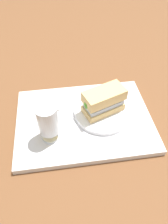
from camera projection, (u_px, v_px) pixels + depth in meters
The scene contains 7 objects.
ground_plane at pixel (84, 122), 0.71m from camera, with size 3.00×3.00×0.00m, color brown.
tray at pixel (84, 120), 0.70m from camera, with size 0.44×0.32×0.02m, color silver.
placemat at pixel (84, 118), 0.70m from camera, with size 0.38×0.27×0.00m, color silver.
plate at pixel (103, 112), 0.71m from camera, with size 0.19×0.19×0.01m, color white.
sandwich at pixel (103, 101), 0.67m from camera, with size 0.14×0.10×0.08m.
beer_glass at pixel (48, 122), 0.60m from camera, with size 0.06×0.06×0.12m.
napkin_folded at pixel (55, 103), 0.74m from camera, with size 0.09×0.07×0.01m, color white.
Camera 1 is at (0.06, 0.45, 0.55)m, focal length 34.02 mm.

